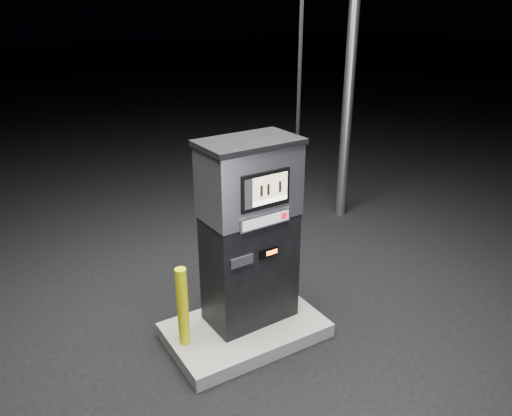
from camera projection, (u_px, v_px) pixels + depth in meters
ground at (245, 336)px, 5.29m from camera, size 80.00×80.00×0.00m
pump_island at (245, 330)px, 5.27m from camera, size 1.60×1.00×0.15m
fuel_dispenser at (250, 232)px, 4.99m from camera, size 1.08×0.62×4.04m
bollard_left at (183, 307)px, 4.80m from camera, size 0.14×0.14×0.83m
bollard_right at (293, 257)px, 5.55m from camera, size 0.16×0.16×1.01m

